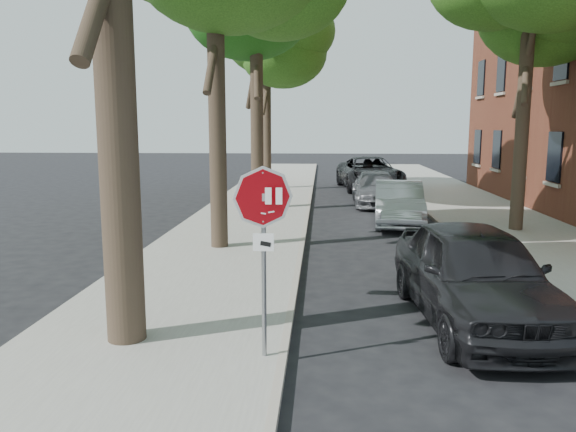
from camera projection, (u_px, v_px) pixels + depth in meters
The scene contains 11 objects.
ground at pixel (315, 365), 7.69m from camera, with size 120.00×120.00×0.00m, color black.
sidewalk_left at pixel (248, 218), 19.65m from camera, with size 4.00×55.00×0.12m, color gray.
sidewalk_right at pixel (495, 220), 19.14m from camera, with size 4.00×55.00×0.12m, color gray.
curb_left at pixel (307, 218), 19.53m from camera, with size 0.12×55.00×0.13m, color #9E9384.
curb_right at pixel (435, 219), 19.27m from camera, with size 0.12×55.00×0.13m, color #9E9384.
stop_sign at pixel (263, 225), 7.40m from camera, with size 0.76×0.34×2.61m.
tree_far at pixel (266, 44), 27.51m from camera, with size 5.29×4.91×9.33m.
car_a at pixel (475, 274), 9.25m from camera, with size 1.96×4.87×1.66m, color black.
car_b at pixel (399, 203), 18.51m from camera, with size 1.51×4.34×1.43m, color #B5B6BE.
car_c at pixel (376, 189), 23.25m from camera, with size 1.88×4.62×1.34m, color #55565B.
car_d at pixel (370, 173), 28.75m from camera, with size 2.78×6.03×1.68m, color black.
Camera 1 is at (0.07, -7.28, 3.24)m, focal length 35.00 mm.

